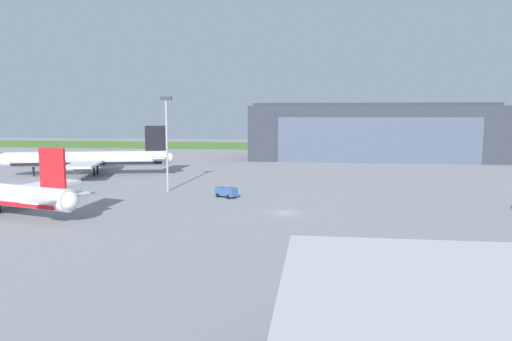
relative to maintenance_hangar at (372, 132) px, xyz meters
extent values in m
plane|color=gray|center=(-24.30, -97.72, -9.50)|extent=(440.00, 440.00, 0.00)
cube|color=#4C772F|center=(-24.30, 63.28, -9.46)|extent=(440.00, 56.00, 0.08)
cube|color=#2D333D|center=(0.00, 0.09, -0.14)|extent=(85.41, 32.44, 18.73)
cube|color=#424C60|center=(0.00, -16.28, -2.01)|extent=(64.91, 0.30, 14.98)
cube|color=#2D333D|center=(0.00, 0.09, 9.82)|extent=(85.41, 7.78, 1.20)
cylinder|color=silver|center=(-78.65, -57.16, -5.13)|extent=(40.62, 14.21, 3.90)
sphere|color=silver|center=(-98.47, -62.37, -5.13)|extent=(3.75, 3.75, 3.75)
sphere|color=silver|center=(-58.84, -51.94, -5.13)|extent=(3.04, 3.04, 3.04)
cube|color=black|center=(-78.65, -57.16, -6.21)|extent=(37.46, 13.41, 0.68)
cube|color=black|center=(-62.01, -52.77, 0.13)|extent=(5.25, 1.74, 6.63)
cube|color=silver|center=(-61.96, -49.73, -4.74)|extent=(4.96, 6.22, 0.28)
cube|color=silver|center=(-60.47, -55.40, -4.74)|extent=(4.96, 6.22, 0.28)
cube|color=silver|center=(-80.16, -48.22, -5.62)|extent=(10.39, 17.05, 0.56)
cube|color=silver|center=(-75.56, -65.68, -5.62)|extent=(10.39, 17.05, 0.56)
cylinder|color=gray|center=(-80.61, -49.65, -6.99)|extent=(4.13, 3.02, 2.15)
cylinder|color=gray|center=(-76.66, -64.65, -6.99)|extent=(4.13, 3.02, 2.15)
cylinder|color=black|center=(-92.12, -60.70, -8.29)|extent=(0.56, 0.56, 2.42)
cylinder|color=black|center=(-77.59, -54.76, -8.29)|extent=(0.56, 0.56, 2.42)
cylinder|color=black|center=(-76.54, -58.72, -8.29)|extent=(0.56, 0.56, 2.42)
sphere|color=silver|center=(-54.98, -110.07, -5.96)|extent=(2.70, 2.70, 2.70)
cube|color=red|center=(-57.82, -109.26, -1.30)|extent=(4.74, 1.70, 5.88)
cube|color=silver|center=(-56.39, -106.95, -5.62)|extent=(4.53, 5.57, 0.28)
cube|color=silver|center=(-57.83, -111.98, -5.62)|extent=(4.53, 5.57, 0.28)
cube|color=silver|center=(-69.47, -96.12, -6.40)|extent=(10.35, 17.98, 0.56)
cylinder|color=gray|center=(-70.61, -97.21, -7.65)|extent=(3.68, 2.73, 1.90)
cube|color=#335693|center=(-35.51, -85.81, -8.28)|extent=(2.53, 2.52, 1.66)
cube|color=#335693|center=(-37.43, -84.48, -8.38)|extent=(3.34, 3.07, 1.45)
cylinder|color=black|center=(-36.07, -86.61, -9.11)|extent=(0.80, 0.66, 0.79)
cylinder|color=black|center=(-34.96, -85.00, -9.11)|extent=(0.80, 0.66, 0.79)
cylinder|color=black|center=(-38.38, -85.02, -9.11)|extent=(0.80, 0.66, 0.79)
cylinder|color=black|center=(-37.26, -83.40, -9.11)|extent=(0.80, 0.66, 0.79)
cylinder|color=#99999E|center=(-50.23, -79.15, -0.09)|extent=(0.44, 0.44, 18.82)
cube|color=#333338|center=(-50.23, -79.15, 9.72)|extent=(2.40, 0.50, 0.80)
camera|label=1|loc=(-19.24, -173.73, 6.59)|focal=33.24mm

